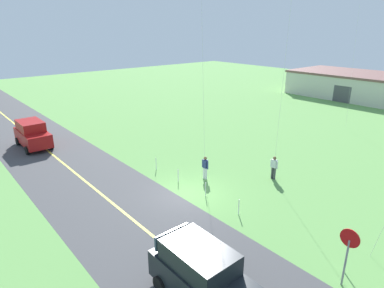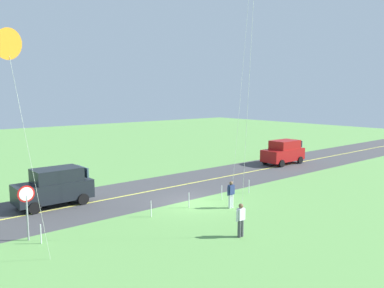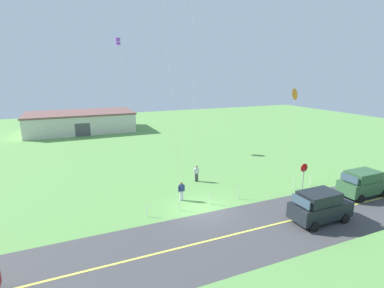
% 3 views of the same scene
% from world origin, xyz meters
% --- Properties ---
extents(ground_plane, '(120.00, 120.00, 0.10)m').
position_xyz_m(ground_plane, '(0.00, 0.00, -0.05)').
color(ground_plane, '#60994C').
extents(asphalt_road, '(120.00, 7.00, 0.00)m').
position_xyz_m(asphalt_road, '(0.00, -4.00, 0.00)').
color(asphalt_road, '#424244').
rests_on(asphalt_road, ground).
extents(road_centre_stripe, '(120.00, 0.16, 0.00)m').
position_xyz_m(road_centre_stripe, '(0.00, -4.00, 0.01)').
color(road_centre_stripe, '#E5E04C').
rests_on(road_centre_stripe, asphalt_road).
extents(car_suv_foreground, '(4.40, 2.12, 2.24)m').
position_xyz_m(car_suv_foreground, '(6.77, -4.85, 1.15)').
color(car_suv_foreground, black).
rests_on(car_suv_foreground, ground).
extents(car_parked_west_far, '(4.40, 2.12, 2.24)m').
position_xyz_m(car_parked_west_far, '(-15.01, -4.54, 1.15)').
color(car_parked_west_far, maroon).
rests_on(car_parked_west_far, ground).
extents(stop_sign, '(0.76, 0.08, 2.56)m').
position_xyz_m(stop_sign, '(9.79, -0.10, 1.80)').
color(stop_sign, gray).
rests_on(stop_sign, ground).
extents(person_adult_near, '(0.58, 0.22, 1.60)m').
position_xyz_m(person_adult_near, '(-0.90, 2.33, 0.86)').
color(person_adult_near, silver).
rests_on(person_adult_near, ground).
extents(person_adult_companion, '(0.58, 0.22, 1.60)m').
position_xyz_m(person_adult_companion, '(2.06, 5.85, 0.86)').
color(person_adult_companion, '#3F3F47').
rests_on(person_adult_companion, ground).
extents(warehouse_distant, '(18.36, 10.20, 3.50)m').
position_xyz_m(warehouse_distant, '(-6.71, 37.67, 1.75)').
color(warehouse_distant, beige).
rests_on(warehouse_distant, ground).
extents(fence_post_0, '(0.05, 0.05, 0.90)m').
position_xyz_m(fence_post_0, '(-4.30, 0.70, 0.45)').
color(fence_post_0, silver).
rests_on(fence_post_0, ground).
extents(fence_post_1, '(0.05, 0.05, 0.90)m').
position_xyz_m(fence_post_1, '(-1.75, 0.70, 0.45)').
color(fence_post_1, silver).
rests_on(fence_post_1, ground).
extents(fence_post_2, '(0.05, 0.05, 0.90)m').
position_xyz_m(fence_post_2, '(0.93, 0.70, 0.45)').
color(fence_post_2, silver).
rests_on(fence_post_2, ground).
extents(fence_post_3, '(0.05, 0.05, 0.90)m').
position_xyz_m(fence_post_3, '(3.60, 0.70, 0.45)').
color(fence_post_3, silver).
rests_on(fence_post_3, ground).
extents(fence_post_4, '(0.05, 0.05, 0.90)m').
position_xyz_m(fence_post_4, '(9.49, 0.70, 0.45)').
color(fence_post_4, silver).
rests_on(fence_post_4, ground).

